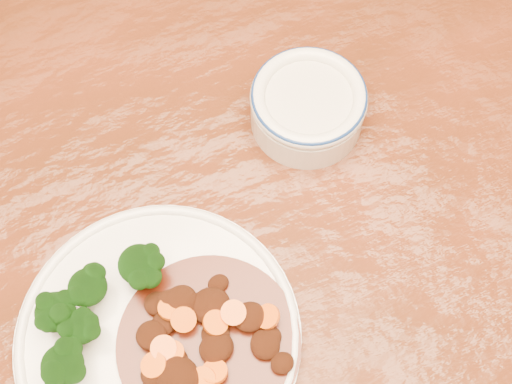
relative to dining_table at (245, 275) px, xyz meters
name	(u,v)px	position (x,y,z in m)	size (l,w,h in m)	color
ground	(250,384)	(0.00, 0.00, -0.67)	(4.00, 4.00, 0.00)	#462311
dining_table	(245,275)	(0.00, 0.00, 0.00)	(1.58, 1.03, 0.75)	#602410
dinner_plate	(158,337)	(-0.11, -0.04, 0.09)	(0.27, 0.27, 0.02)	silver
broccoli_florets	(88,309)	(-0.16, 0.00, 0.12)	(0.14, 0.09, 0.05)	#79974E
mince_stew	(200,343)	(-0.08, -0.07, 0.10)	(0.17, 0.17, 0.03)	#411207
dip_bowl	(308,106)	(0.13, 0.10, 0.11)	(0.12, 0.12, 0.06)	silver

